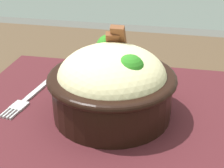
# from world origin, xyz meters

# --- Properties ---
(table) EXTENTS (1.02, 0.78, 0.78)m
(table) POSITION_xyz_m (0.00, 0.00, 0.69)
(table) COLOR #4C3826
(table) RESTS_ON ground_plane
(placemat) EXTENTS (0.42, 0.35, 0.00)m
(placemat) POSITION_xyz_m (-0.03, 0.00, 0.78)
(placemat) COLOR #47191E
(placemat) RESTS_ON table
(bowl) EXTENTS (0.18, 0.18, 0.13)m
(bowl) POSITION_xyz_m (-0.05, 0.01, 0.83)
(bowl) COLOR black
(bowl) RESTS_ON placemat
(fork) EXTENTS (0.03, 0.14, 0.00)m
(fork) POSITION_xyz_m (0.09, 0.00, 0.78)
(fork) COLOR #B9B9B9
(fork) RESTS_ON placemat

